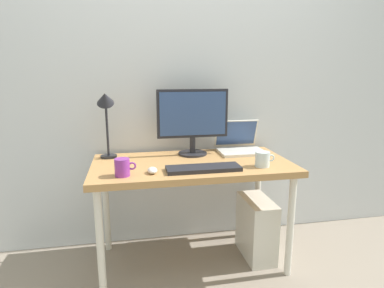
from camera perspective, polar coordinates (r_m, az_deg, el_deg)
name	(u,v)px	position (r m, az deg, el deg)	size (l,w,h in m)	color
ground_plane	(192,260)	(2.39, 0.00, -19.65)	(6.00, 6.00, 0.00)	gray
back_wall	(182,68)	(2.41, -1.81, 13.13)	(4.40, 0.04, 2.60)	silver
desk	(192,172)	(2.12, 0.00, -4.94)	(1.27, 0.66, 0.70)	#B7844C
monitor	(193,118)	(2.25, 0.11, 4.53)	(0.49, 0.20, 0.46)	#232328
laptop	(239,144)	(2.39, 8.29, 0.02)	(0.32, 0.29, 0.22)	silver
desk_lamp	(106,109)	(2.20, -14.84, 5.92)	(0.11, 0.16, 0.47)	#232328
keyboard	(203,168)	(1.93, 2.02, -4.28)	(0.44, 0.14, 0.02)	#232328
mouse	(152,170)	(1.89, -6.93, -4.58)	(0.06, 0.09, 0.03)	silver
coffee_mug	(122,167)	(1.86, -12.06, -4.01)	(0.12, 0.08, 0.10)	purple
glass_cup	(263,159)	(2.04, 12.24, -2.61)	(0.12, 0.09, 0.09)	silver
computer_tower	(256,228)	(2.39, 11.17, -14.17)	(0.18, 0.36, 0.42)	silver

